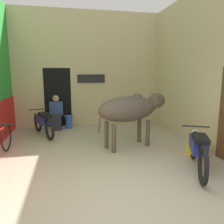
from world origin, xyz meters
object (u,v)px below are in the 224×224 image
at_px(plastic_stool, 69,121).
at_px(crate, 198,150).
at_px(shopkeeper_seated, 56,112).
at_px(motorcycle_far, 43,122).
at_px(motorcycle_near, 198,148).
at_px(cow, 131,109).

xyz_separation_m(plastic_stool, crate, (2.99, -3.32, -0.11)).
bearing_deg(shopkeeper_seated, plastic_stool, 15.83).
bearing_deg(motorcycle_far, motorcycle_near, -44.01).
bearing_deg(motorcycle_far, shopkeeper_seated, 61.06).
bearing_deg(cow, motorcycle_far, 147.50).
distance_m(shopkeeper_seated, plastic_stool, 0.57).
relative_size(shopkeeper_seated, plastic_stool, 2.60).
bearing_deg(motorcycle_near, shopkeeper_seated, 126.94).
relative_size(cow, crate, 4.85).
relative_size(motorcycle_near, shopkeeper_seated, 1.49).
relative_size(plastic_stool, crate, 1.05).
bearing_deg(motorcycle_far, plastic_stool, 45.74).
bearing_deg(plastic_stool, motorcycle_near, -57.81).
bearing_deg(plastic_stool, crate, -48.03).
distance_m(motorcycle_near, crate, 0.89).
xyz_separation_m(cow, motorcycle_near, (0.91, -1.66, -0.57)).
distance_m(shopkeeper_seated, crate, 4.69).
height_order(shopkeeper_seated, crate, shopkeeper_seated).
bearing_deg(shopkeeper_seated, motorcycle_near, -53.06).
relative_size(cow, plastic_stool, 4.63).
distance_m(motorcycle_near, plastic_stool, 4.73).
relative_size(cow, motorcycle_near, 1.19).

